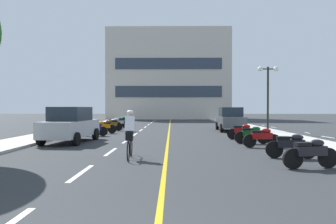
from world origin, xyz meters
TOP-DOWN VIEW (x-y plane):
  - ground_plane at (0.00, 21.00)m, footprint 140.00×140.00m
  - curb_left at (-7.20, 24.00)m, footprint 2.40×72.00m
  - curb_right at (7.20, 24.00)m, footprint 2.40×72.00m
  - lane_dash_1 at (-2.00, 6.00)m, footprint 0.14×2.20m
  - lane_dash_2 at (-2.00, 10.00)m, footprint 0.14×2.20m
  - lane_dash_3 at (-2.00, 14.00)m, footprint 0.14×2.20m
  - lane_dash_4 at (-2.00, 18.00)m, footprint 0.14×2.20m
  - lane_dash_5 at (-2.00, 22.00)m, footprint 0.14×2.20m
  - lane_dash_6 at (-2.00, 26.00)m, footprint 0.14×2.20m
  - lane_dash_7 at (-2.00, 30.00)m, footprint 0.14×2.20m
  - lane_dash_8 at (-2.00, 34.00)m, footprint 0.14×2.20m
  - lane_dash_9 at (-2.00, 38.00)m, footprint 0.14×2.20m
  - lane_dash_10 at (-2.00, 42.00)m, footprint 0.14×2.20m
  - lane_dash_11 at (-2.00, 46.00)m, footprint 0.14×2.20m
  - centre_line_yellow at (0.25, 24.00)m, footprint 0.12×66.00m
  - office_building at (-0.06, 49.30)m, footprint 19.66×8.71m
  - street_lamp_mid at (7.25, 19.39)m, footprint 1.46×0.36m
  - parked_car_near at (-4.74, 13.36)m, footprint 2.17×4.31m
  - parked_car_mid at (4.97, 21.28)m, footprint 2.04×4.26m
  - motorcycle_1 at (4.50, 6.68)m, footprint 1.70×0.60m
  - motorcycle_2 at (4.62, 8.46)m, footprint 1.69×0.60m
  - motorcycle_3 at (4.48, 11.41)m, footprint 1.70×0.60m
  - motorcycle_4 at (4.42, 12.87)m, footprint 1.70×0.60m
  - motorcycle_5 at (4.41, 14.80)m, footprint 1.66×0.75m
  - motorcycle_6 at (-4.42, 16.75)m, footprint 1.70×0.60m
  - motorcycle_7 at (-4.25, 18.89)m, footprint 1.70×0.60m
  - motorcycle_8 at (-4.23, 21.40)m, footprint 1.70×0.60m
  - motorcycle_9 at (-4.63, 23.26)m, footprint 1.64×0.79m
  - motorcycle_10 at (-4.26, 24.81)m, footprint 1.70×0.60m
  - motorcycle_11 at (-4.26, 26.94)m, footprint 1.66×0.73m
  - motorcycle_12 at (-4.32, 28.64)m, footprint 1.70×0.60m
  - cyclist_rider at (-1.01, 8.39)m, footprint 0.42×1.77m

SIDE VIEW (x-z plane):
  - ground_plane at x=0.00m, z-range 0.00..0.00m
  - lane_dash_1 at x=-2.00m, z-range 0.00..0.01m
  - lane_dash_2 at x=-2.00m, z-range 0.00..0.01m
  - lane_dash_3 at x=-2.00m, z-range 0.00..0.01m
  - lane_dash_4 at x=-2.00m, z-range 0.00..0.01m
  - lane_dash_5 at x=-2.00m, z-range 0.00..0.01m
  - lane_dash_6 at x=-2.00m, z-range 0.00..0.01m
  - lane_dash_7 at x=-2.00m, z-range 0.00..0.01m
  - lane_dash_8 at x=-2.00m, z-range 0.00..0.01m
  - lane_dash_9 at x=-2.00m, z-range 0.00..0.01m
  - lane_dash_10 at x=-2.00m, z-range 0.00..0.01m
  - lane_dash_11 at x=-2.00m, z-range 0.00..0.01m
  - centre_line_yellow at x=0.25m, z-range 0.00..0.01m
  - curb_left at x=-7.20m, z-range 0.00..0.12m
  - curb_right at x=7.20m, z-range 0.00..0.12m
  - motorcycle_1 at x=4.50m, z-range 0.01..0.93m
  - motorcycle_2 at x=4.62m, z-range 0.01..0.93m
  - motorcycle_3 at x=4.48m, z-range 0.01..0.93m
  - motorcycle_4 at x=4.42m, z-range 0.01..0.93m
  - motorcycle_5 at x=4.41m, z-range 0.01..0.93m
  - motorcycle_6 at x=-4.42m, z-range 0.01..0.93m
  - motorcycle_7 at x=-4.25m, z-range 0.01..0.93m
  - motorcycle_8 at x=-4.23m, z-range 0.01..0.93m
  - motorcycle_9 at x=-4.63m, z-range 0.01..0.93m
  - motorcycle_10 at x=-4.26m, z-range 0.01..0.93m
  - motorcycle_11 at x=-4.26m, z-range 0.01..0.93m
  - motorcycle_12 at x=-4.32m, z-range 0.01..0.93m
  - cyclist_rider at x=-1.01m, z-range 0.03..1.74m
  - parked_car_near at x=-4.74m, z-range 0.01..1.83m
  - parked_car_mid at x=4.97m, z-range 0.01..1.83m
  - street_lamp_mid at x=7.25m, z-range 1.23..5.81m
  - office_building at x=-0.06m, z-range 0.00..14.44m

